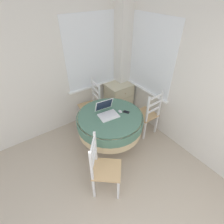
% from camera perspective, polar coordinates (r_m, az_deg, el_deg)
% --- Properties ---
extents(corner_room_shell, '(4.39, 5.10, 2.55)m').
position_cam_1_polar(corner_room_shell, '(2.82, 4.65, 8.29)').
color(corner_room_shell, silver).
rests_on(corner_room_shell, ground_plane).
extents(round_dining_table, '(1.16, 1.16, 0.77)m').
position_cam_1_polar(round_dining_table, '(3.10, -0.68, -3.35)').
color(round_dining_table, '#4C3D2D').
rests_on(round_dining_table, ground_plane).
extents(laptop, '(0.36, 0.37, 0.25)m').
position_cam_1_polar(laptop, '(3.00, -1.67, 0.06)').
color(laptop, white).
rests_on(laptop, round_dining_table).
extents(computer_mouse, '(0.06, 0.09, 0.04)m').
position_cam_1_polar(computer_mouse, '(3.06, 2.70, 0.15)').
color(computer_mouse, silver).
rests_on(computer_mouse, round_dining_table).
extents(cell_phone, '(0.11, 0.13, 0.01)m').
position_cam_1_polar(cell_phone, '(3.08, 4.69, 0.04)').
color(cell_phone, black).
rests_on(cell_phone, round_dining_table).
extents(dining_chair_near_back_window, '(0.45, 0.43, 1.02)m').
position_cam_1_polar(dining_chair_near_back_window, '(3.80, -6.77, 2.22)').
color(dining_chair_near_back_window, tan).
rests_on(dining_chair_near_back_window, ground_plane).
extents(dining_chair_near_right_window, '(0.39, 0.41, 1.02)m').
position_cam_1_polar(dining_chair_near_right_window, '(3.58, 11.46, -0.81)').
color(dining_chair_near_right_window, tan).
rests_on(dining_chair_near_right_window, ground_plane).
extents(dining_chair_camera_near, '(0.56, 0.56, 1.02)m').
position_cam_1_polar(dining_chair_camera_near, '(2.64, -2.79, -17.96)').
color(dining_chair_camera_near, tan).
rests_on(dining_chair_camera_near, ground_plane).
extents(corner_cabinet, '(0.58, 0.49, 0.77)m').
position_cam_1_polar(corner_cabinet, '(4.18, 2.18, 4.56)').
color(corner_cabinet, beige).
rests_on(corner_cabinet, ground_plane).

